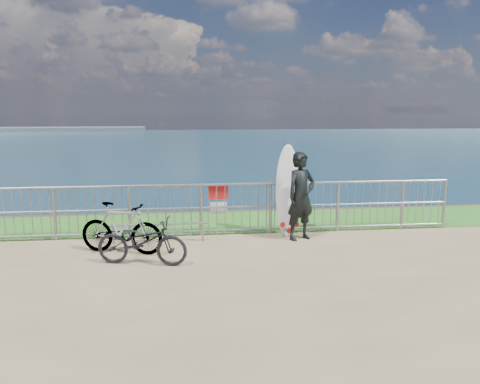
{
  "coord_description": "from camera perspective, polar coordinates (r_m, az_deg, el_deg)",
  "views": [
    {
      "loc": [
        -0.85,
        -8.15,
        2.66
      ],
      "look_at": [
        0.29,
        1.2,
        1.0
      ],
      "focal_mm": 35.0,
      "sensor_mm": 36.0,
      "label": 1
    }
  ],
  "objects": [
    {
      "name": "grass_strip",
      "position": [
        11.2,
        -2.38,
        -3.7
      ],
      "size": [
        120.0,
        120.0,
        0.0
      ],
      "primitive_type": "plane",
      "color": "#29711F",
      "rests_on": "ground"
    },
    {
      "name": "surfer",
      "position": [
        9.68,
        7.44,
        -0.51
      ],
      "size": [
        0.78,
        0.67,
        1.82
      ],
      "primitive_type": "imported",
      "rotation": [
        0.0,
        0.0,
        0.42
      ],
      "color": "black",
      "rests_on": "ground"
    },
    {
      "name": "railing",
      "position": [
        10.01,
        -1.8,
        -2.01
      ],
      "size": [
        10.06,
        0.1,
        1.13
      ],
      "color": "gray",
      "rests_on": "ground"
    },
    {
      "name": "bike_rack",
      "position": [
        9.59,
        -9.92,
        -4.15
      ],
      "size": [
        1.98,
        0.05,
        0.41
      ],
      "color": "gray",
      "rests_on": "ground"
    },
    {
      "name": "bicycle_near",
      "position": [
        8.3,
        -11.86,
        -5.89
      ],
      "size": [
        1.68,
        0.93,
        0.84
      ],
      "primitive_type": "imported",
      "rotation": [
        0.0,
        0.0,
        1.33
      ],
      "color": "black",
      "rests_on": "ground"
    },
    {
      "name": "bicycle_far",
      "position": [
        9.0,
        -14.27,
        -4.28
      ],
      "size": [
        1.68,
        0.96,
        0.97
      ],
      "primitive_type": "imported",
      "rotation": [
        0.0,
        0.0,
        1.24
      ],
      "color": "black",
      "rests_on": "ground"
    },
    {
      "name": "seascape",
      "position": [
        161.58,
        -22.48,
        6.86
      ],
      "size": [
        260.0,
        260.0,
        5.0
      ],
      "color": "brown",
      "rests_on": "ground"
    },
    {
      "name": "surfboard",
      "position": [
        9.99,
        5.84,
        -0.22
      ],
      "size": [
        0.58,
        0.53,
        1.95
      ],
      "color": "white",
      "rests_on": "ground"
    }
  ]
}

